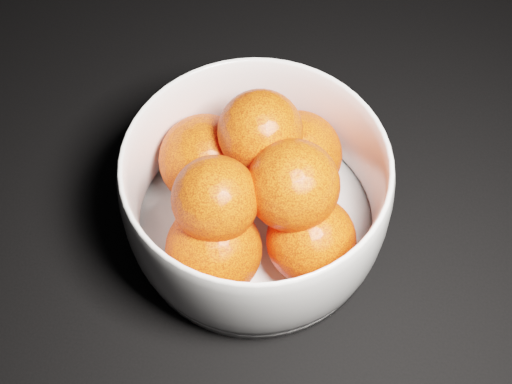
# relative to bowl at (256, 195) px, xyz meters

# --- Properties ---
(bowl) EXTENTS (0.22, 0.22, 0.11)m
(bowl) POSITION_rel_bowl_xyz_m (0.00, 0.00, 0.00)
(bowl) COLOR white
(bowl) RESTS_ON ground
(orange_pile) EXTENTS (0.18, 0.18, 0.12)m
(orange_pile) POSITION_rel_bowl_xyz_m (-0.00, -0.00, 0.01)
(orange_pile) COLOR #FF400E
(orange_pile) RESTS_ON bowl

